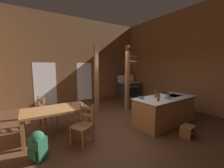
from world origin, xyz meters
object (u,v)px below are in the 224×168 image
object	(u,v)px
ladderback_chair_by_post	(84,125)
mixing_bowl_on_counter	(141,98)
step_stool	(188,130)
dining_table	(56,112)
bottle_short_on_counter	(156,94)
ladderback_chair_near_window	(46,111)
backpack	(38,144)
bottle_tall_on_counter	(158,97)
kitchen_island	(164,110)
stove_range	(129,89)
stockpot_on_counter	(165,96)

from	to	relation	value
ladderback_chair_by_post	mixing_bowl_on_counter	size ratio (longest dim) A/B	5.03
step_stool	mixing_bowl_on_counter	distance (m)	1.51
dining_table	bottle_short_on_counter	bearing A→B (deg)	-18.61
ladderback_chair_near_window	mixing_bowl_on_counter	bearing A→B (deg)	-34.03
backpack	bottle_short_on_counter	xyz separation A→B (m)	(3.43, -0.06, 0.68)
mixing_bowl_on_counter	bottle_tall_on_counter	xyz separation A→B (m)	(0.24, -0.45, 0.07)
dining_table	ladderback_chair_near_window	world-z (taller)	ladderback_chair_near_window
kitchen_island	bottle_short_on_counter	world-z (taller)	bottle_short_on_counter
dining_table	bottle_short_on_counter	size ratio (longest dim) A/B	6.01
bottle_short_on_counter	ladderback_chair_by_post	bearing A→B (deg)	175.55
dining_table	backpack	bearing A→B (deg)	-120.60
kitchen_island	stove_range	size ratio (longest dim) A/B	1.66
kitchen_island	dining_table	xyz separation A→B (m)	(-3.18, 1.11, 0.21)
ladderback_chair_near_window	bottle_tall_on_counter	bearing A→B (deg)	-37.88
stockpot_on_counter	bottle_tall_on_counter	distance (m)	0.46
stove_range	stockpot_on_counter	bearing A→B (deg)	-112.77
stove_range	bottle_tall_on_counter	distance (m)	4.34
kitchen_island	bottle_tall_on_counter	distance (m)	0.83
mixing_bowl_on_counter	step_stool	bearing A→B (deg)	-62.07
stove_range	backpack	xyz separation A→B (m)	(-5.14, -3.41, -0.17)
bottle_tall_on_counter	dining_table	bearing A→B (deg)	153.08
bottle_tall_on_counter	ladderback_chair_by_post	bearing A→B (deg)	165.78
stove_range	mixing_bowl_on_counter	bearing A→B (deg)	-123.75
mixing_bowl_on_counter	backpack	bearing A→B (deg)	-179.17
step_stool	ladderback_chair_near_window	xyz separation A→B (m)	(-3.12, 2.85, 0.27)
dining_table	bottle_tall_on_counter	bearing A→B (deg)	-26.92
kitchen_island	backpack	world-z (taller)	kitchen_island
dining_table	ladderback_chair_by_post	bearing A→B (deg)	-57.81
step_stool	stockpot_on_counter	world-z (taller)	stockpot_on_counter
bottle_tall_on_counter	bottle_short_on_counter	xyz separation A→B (m)	(0.29, 0.35, 0.01)
step_stool	ladderback_chair_near_window	distance (m)	4.24
bottle_short_on_counter	ladderback_chair_near_window	bearing A→B (deg)	149.47
stove_range	step_stool	distance (m)	4.83
ladderback_chair_near_window	stockpot_on_counter	bearing A→B (deg)	-32.46
stove_range	dining_table	distance (m)	5.24
stove_range	bottle_tall_on_counter	xyz separation A→B (m)	(-2.01, -3.82, 0.50)
dining_table	backpack	size ratio (longest dim) A/B	2.87
bottle_short_on_counter	dining_table	bearing A→B (deg)	161.39
kitchen_island	step_stool	xyz separation A→B (m)	(-0.22, -0.92, -0.26)
stove_range	mixing_bowl_on_counter	size ratio (longest dim) A/B	6.99
step_stool	dining_table	xyz separation A→B (m)	(-2.97, 2.03, 0.47)
stove_range	bottle_short_on_counter	size ratio (longest dim) A/B	4.64
stove_range	bottle_short_on_counter	bearing A→B (deg)	-116.29
mixing_bowl_on_counter	dining_table	bearing A→B (deg)	159.69
ladderback_chair_by_post	mixing_bowl_on_counter	bearing A→B (deg)	-2.59
kitchen_island	ladderback_chair_near_window	distance (m)	3.86
stockpot_on_counter	bottle_short_on_counter	xyz separation A→B (m)	(-0.16, 0.24, 0.03)
stockpot_on_counter	step_stool	bearing A→B (deg)	-95.57
ladderback_chair_by_post	stockpot_on_counter	xyz separation A→B (m)	(2.55, -0.43, 0.52)
dining_table	ladderback_chair_near_window	distance (m)	0.86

